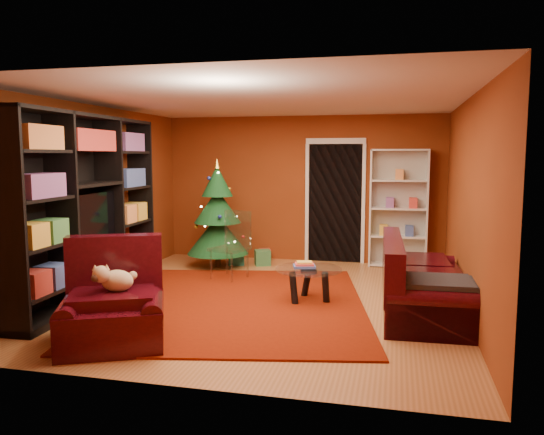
% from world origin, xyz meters
% --- Properties ---
extents(floor, '(5.00, 5.50, 0.05)m').
position_xyz_m(floor, '(0.00, 0.00, -0.03)').
color(floor, '#A16031').
rests_on(floor, ground).
extents(ceiling, '(5.00, 5.50, 0.05)m').
position_xyz_m(ceiling, '(0.00, 0.00, 2.62)').
color(ceiling, silver).
rests_on(ceiling, wall_back).
extents(wall_back, '(5.00, 0.05, 2.60)m').
position_xyz_m(wall_back, '(0.00, 2.77, 1.30)').
color(wall_back, maroon).
rests_on(wall_back, ground).
extents(wall_left, '(0.05, 5.50, 2.60)m').
position_xyz_m(wall_left, '(-2.52, 0.00, 1.30)').
color(wall_left, maroon).
rests_on(wall_left, ground).
extents(wall_right, '(0.05, 5.50, 2.60)m').
position_xyz_m(wall_right, '(2.52, 0.00, 1.30)').
color(wall_right, maroon).
rests_on(wall_right, ground).
extents(doorway, '(1.06, 0.60, 2.16)m').
position_xyz_m(doorway, '(0.60, 2.73, 1.05)').
color(doorway, black).
rests_on(doorway, floor).
extents(rug, '(3.93, 4.36, 0.02)m').
position_xyz_m(rug, '(-0.33, -0.29, 0.01)').
color(rug, '#6C1704').
rests_on(rug, floor).
extents(media_unit, '(0.60, 3.17, 2.42)m').
position_xyz_m(media_unit, '(-2.27, -0.51, 1.21)').
color(media_unit, black).
rests_on(media_unit, floor).
extents(christmas_tree, '(1.16, 1.16, 1.86)m').
position_xyz_m(christmas_tree, '(-1.29, 1.85, 0.90)').
color(christmas_tree, '#0E3A19').
rests_on(christmas_tree, floor).
extents(gift_box_teal, '(0.33, 0.33, 0.27)m').
position_xyz_m(gift_box_teal, '(-1.04, 2.09, 0.14)').
color(gift_box_teal, '#218179').
rests_on(gift_box_teal, floor).
extents(gift_box_green, '(0.34, 0.34, 0.26)m').
position_xyz_m(gift_box_green, '(-0.58, 2.15, 0.13)').
color(gift_box_green, '#2D6A3B').
rests_on(gift_box_green, floor).
extents(gift_box_red, '(0.27, 0.27, 0.21)m').
position_xyz_m(gift_box_red, '(-0.65, 2.59, 0.10)').
color(gift_box_red, '#983A24').
rests_on(gift_box_red, floor).
extents(white_bookshelf, '(0.95, 0.35, 2.06)m').
position_xyz_m(white_bookshelf, '(1.70, 2.57, 1.00)').
color(white_bookshelf, white).
rests_on(white_bookshelf, floor).
extents(armchair, '(1.45, 1.45, 0.85)m').
position_xyz_m(armchair, '(-1.10, -1.95, 0.43)').
color(armchair, black).
rests_on(armchair, rug).
extents(dog, '(0.49, 0.44, 0.28)m').
position_xyz_m(dog, '(-1.08, -1.88, 0.64)').
color(dog, beige).
rests_on(dog, armchair).
extents(sofa, '(1.04, 2.18, 0.92)m').
position_xyz_m(sofa, '(2.02, -0.13, 0.46)').
color(sofa, black).
rests_on(sofa, rug).
extents(coffee_table, '(1.07, 1.07, 0.54)m').
position_xyz_m(coffee_table, '(0.58, 0.03, 0.23)').
color(coffee_table, gray).
rests_on(coffee_table, rug).
extents(acrylic_chair, '(0.64, 0.66, 0.95)m').
position_xyz_m(acrylic_chair, '(-0.81, 0.98, 0.48)').
color(acrylic_chair, '#66605B').
rests_on(acrylic_chair, rug).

